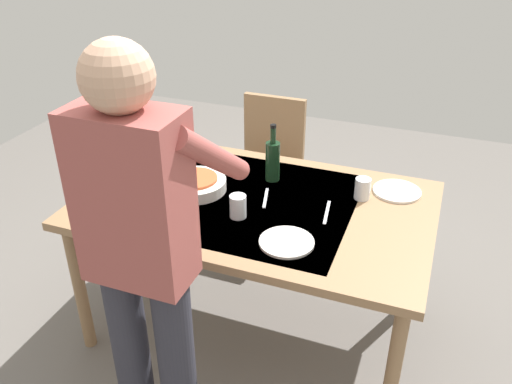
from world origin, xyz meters
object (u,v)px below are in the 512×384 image
at_px(water_cup_near_left, 238,206).
at_px(water_cup_near_right, 362,189).
at_px(wine_glass_left, 126,193).
at_px(dinner_plate_far, 287,242).
at_px(chair_near, 269,160).
at_px(serving_bowl_pasta, 195,184).
at_px(wine_bottle, 273,160).
at_px(dining_table, 256,214).
at_px(dinner_plate_near, 397,191).
at_px(person_server, 143,252).

xyz_separation_m(water_cup_near_left, water_cup_near_right, (-0.48, -0.36, -0.00)).
relative_size(wine_glass_left, dinner_plate_far, 0.66).
relative_size(water_cup_near_right, dinner_plate_far, 0.45).
height_order(chair_near, serving_bowl_pasta, chair_near).
distance_m(wine_bottle, dinner_plate_far, 0.57).
height_order(dining_table, water_cup_near_left, water_cup_near_left).
bearing_deg(dining_table, water_cup_near_left, 79.75).
distance_m(dining_table, serving_bowl_pasta, 0.33).
relative_size(wine_glass_left, water_cup_near_right, 1.47).
distance_m(dining_table, water_cup_near_right, 0.51).
bearing_deg(water_cup_near_left, dining_table, -100.25).
xyz_separation_m(serving_bowl_pasta, dinner_plate_far, (-0.55, 0.27, -0.03)).
bearing_deg(water_cup_near_left, dinner_plate_near, -143.20).
xyz_separation_m(wine_bottle, dinner_plate_far, (-0.24, 0.51, -0.10)).
height_order(water_cup_near_left, dinner_plate_far, water_cup_near_left).
distance_m(water_cup_near_right, dinner_plate_near, 0.19).
relative_size(wine_bottle, dinner_plate_far, 1.29).
bearing_deg(water_cup_near_left, wine_glass_left, 17.96).
relative_size(person_server, dinner_plate_far, 7.34).
bearing_deg(water_cup_near_right, water_cup_near_left, 36.34).
distance_m(dining_table, water_cup_near_left, 0.20).
height_order(wine_bottle, wine_glass_left, wine_bottle).
xyz_separation_m(person_server, wine_bottle, (-0.12, -1.00, -0.09)).
relative_size(person_server, water_cup_near_left, 16.01).
bearing_deg(chair_near, dining_table, 105.59).
height_order(person_server, wine_bottle, person_server).
xyz_separation_m(water_cup_near_left, serving_bowl_pasta, (0.29, -0.15, -0.02)).
xyz_separation_m(water_cup_near_right, dinner_plate_far, (0.22, 0.48, -0.05)).
height_order(wine_bottle, dinner_plate_near, wine_bottle).
bearing_deg(dinner_plate_far, chair_near, -67.29).
bearing_deg(dining_table, wine_bottle, -90.65).
bearing_deg(wine_bottle, dinner_plate_far, 114.95).
height_order(person_server, water_cup_near_left, person_server).
height_order(chair_near, person_server, person_server).
bearing_deg(wine_bottle, wine_glass_left, 47.04).
distance_m(wine_glass_left, dinner_plate_near, 1.27).
bearing_deg(person_server, chair_near, -85.59).
xyz_separation_m(dinner_plate_near, dinner_plate_far, (0.37, 0.59, 0.00)).
distance_m(person_server, wine_bottle, 1.01).
bearing_deg(water_cup_near_right, dining_table, 24.05).
bearing_deg(dining_table, chair_near, -74.41).
bearing_deg(water_cup_near_right, person_server, 59.31).
bearing_deg(water_cup_near_right, wine_bottle, -3.69).
distance_m(wine_glass_left, water_cup_near_left, 0.50).
distance_m(person_server, water_cup_near_right, 1.14).
relative_size(water_cup_near_left, dinner_plate_far, 0.46).
distance_m(wine_bottle, water_cup_near_left, 0.39).
height_order(water_cup_near_left, serving_bowl_pasta, water_cup_near_left).
distance_m(dining_table, dinner_plate_far, 0.37).
xyz_separation_m(chair_near, dinner_plate_far, (-0.49, 1.16, 0.24)).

